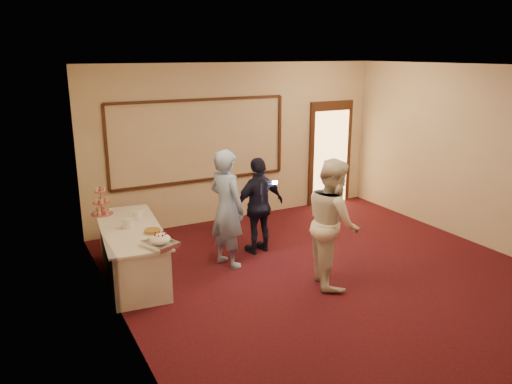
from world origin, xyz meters
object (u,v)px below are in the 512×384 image
(cupcake_stand, at_px, (101,203))
(plate_stack_a, at_px, (129,223))
(man, at_px, (227,209))
(buffet_table, at_px, (132,252))
(tart, at_px, (153,231))
(guest, at_px, (259,206))
(woman, at_px, (333,222))
(plate_stack_b, at_px, (138,214))
(pavlova_tray, at_px, (160,241))

(cupcake_stand, distance_m, plate_stack_a, 0.87)
(man, bearing_deg, buffet_table, 62.23)
(tart, bearing_deg, guest, 11.82)
(tart, xyz_separation_m, woman, (2.25, -1.09, 0.11))
(cupcake_stand, relative_size, plate_stack_b, 2.94)
(man, bearing_deg, woman, -158.12)
(buffet_table, relative_size, pavlova_tray, 4.33)
(buffet_table, height_order, plate_stack_b, plate_stack_b)
(pavlova_tray, xyz_separation_m, guest, (1.92, 0.91, -0.05))
(buffet_table, xyz_separation_m, guest, (2.09, 0.02, 0.40))
(pavlova_tray, relative_size, plate_stack_a, 2.96)
(tart, bearing_deg, plate_stack_a, 124.20)
(cupcake_stand, xyz_separation_m, tart, (0.45, -1.18, -0.15))
(pavlova_tray, xyz_separation_m, man, (1.24, 0.66, 0.07))
(cupcake_stand, height_order, plate_stack_b, cupcake_stand)
(cupcake_stand, xyz_separation_m, woman, (2.70, -2.28, -0.04))
(plate_stack_b, height_order, guest, guest)
(plate_stack_b, bearing_deg, woman, -38.46)
(plate_stack_b, height_order, tart, plate_stack_b)
(plate_stack_b, bearing_deg, tart, -88.74)
(cupcake_stand, bearing_deg, pavlova_tray, -76.67)
(tart, bearing_deg, man, 6.95)
(plate_stack_b, bearing_deg, cupcake_stand, 132.31)
(cupcake_stand, relative_size, woman, 0.27)
(man, distance_m, woman, 1.63)
(pavlova_tray, relative_size, plate_stack_b, 3.02)
(buffet_table, bearing_deg, plate_stack_b, 58.60)
(plate_stack_a, distance_m, man, 1.45)
(tart, distance_m, man, 1.21)
(cupcake_stand, xyz_separation_m, guest, (2.33, -0.79, -0.16))
(plate_stack_b, distance_m, woman, 2.89)
(plate_stack_a, bearing_deg, man, -8.07)
(pavlova_tray, distance_m, tart, 0.52)
(pavlova_tray, xyz_separation_m, plate_stack_b, (0.03, 1.22, -0.00))
(woman, bearing_deg, guest, 32.91)
(cupcake_stand, relative_size, man, 0.27)
(man, bearing_deg, guest, -88.56)
(pavlova_tray, distance_m, guest, 2.13)
(cupcake_stand, relative_size, guest, 0.31)
(cupcake_stand, height_order, man, man)
(pavlova_tray, height_order, plate_stack_a, pavlova_tray)
(cupcake_stand, height_order, tart, cupcake_stand)
(buffet_table, distance_m, tart, 0.59)
(pavlova_tray, height_order, tart, pavlova_tray)
(tart, bearing_deg, pavlova_tray, -95.31)
(cupcake_stand, bearing_deg, plate_stack_b, -47.69)
(plate_stack_a, bearing_deg, guest, 1.20)
(plate_stack_b, xyz_separation_m, man, (1.21, -0.56, 0.07))
(tart, bearing_deg, plate_stack_b, 91.26)
(tart, relative_size, woman, 0.14)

